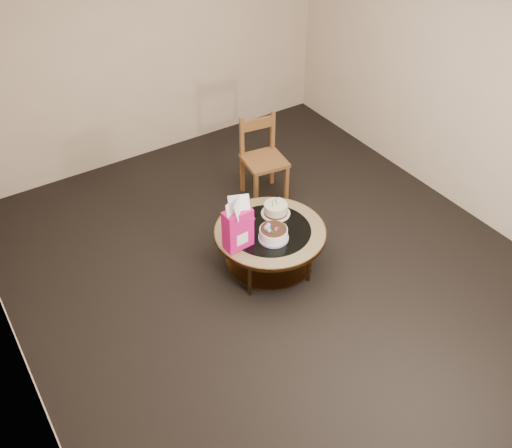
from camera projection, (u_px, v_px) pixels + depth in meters
ground at (269, 267)px, 5.41m from camera, size 5.00×5.00×0.00m
room_walls at (272, 123)px, 4.44m from camera, size 4.52×5.02×2.61m
coffee_table at (270, 236)px, 5.17m from camera, size 1.02×1.02×0.46m
decorated_cake at (273, 234)px, 4.99m from camera, size 0.27×0.27×0.16m
cream_cake at (276, 209)px, 5.27m from camera, size 0.27×0.27×0.17m
gift_bag at (238, 224)px, 4.80m from camera, size 0.25×0.19×0.49m
pillar_candle at (248, 217)px, 5.22m from camera, size 0.11×0.11×0.09m
dining_chair at (263, 158)px, 6.04m from camera, size 0.48×0.48×0.91m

